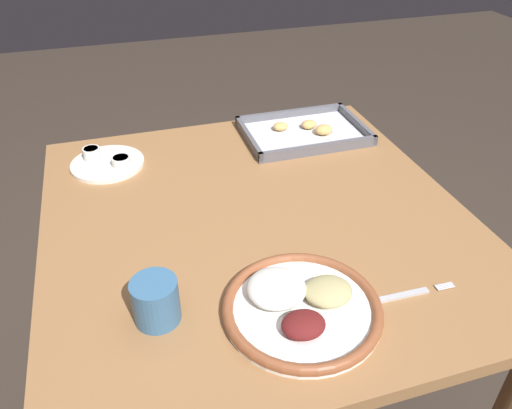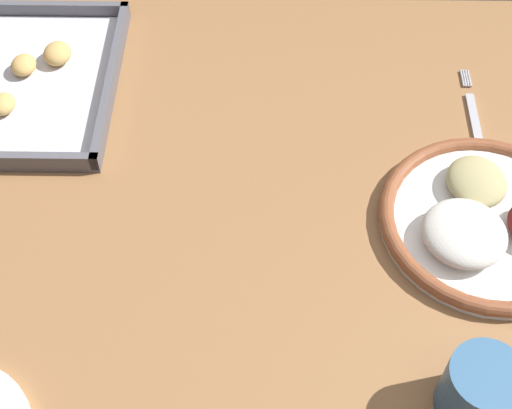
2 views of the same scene
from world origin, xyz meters
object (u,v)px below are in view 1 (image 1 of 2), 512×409
dinner_plate (300,305)px  fork (393,297)px  saucer_plate (107,162)px  drinking_cup (156,301)px  baking_tray (304,132)px

dinner_plate → fork: size_ratio=1.24×
dinner_plate → fork: dinner_plate is taller
saucer_plate → drinking_cup: drinking_cup is taller
drinking_cup → dinner_plate: bearing=-13.3°
fork → saucer_plate: 0.78m
fork → saucer_plate: (-0.46, 0.63, 0.01)m
saucer_plate → baking_tray: size_ratio=0.55×
saucer_plate → fork: bearing=-53.9°
saucer_plate → baking_tray: (0.54, 0.01, -0.00)m
fork → saucer_plate: size_ratio=1.22×
fork → saucer_plate: bearing=127.4°
saucer_plate → drinking_cup: (0.05, -0.55, 0.03)m
fork → baking_tray: 0.64m
saucer_plate → drinking_cup: size_ratio=2.26×
baking_tray → drinking_cup: bearing=-130.9°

